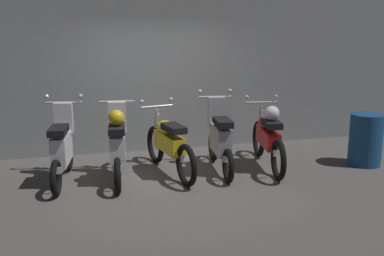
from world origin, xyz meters
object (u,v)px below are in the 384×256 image
at_px(motorbike_slot_2, 169,144).
at_px(trash_bin, 366,139).
at_px(motorbike_slot_3, 220,139).
at_px(motorbike_slot_0, 62,148).
at_px(motorbike_slot_4, 268,137).
at_px(motorbike_slot_1, 118,145).

distance_m(motorbike_slot_2, trash_bin, 3.37).
bearing_deg(motorbike_slot_3, motorbike_slot_2, 176.37).
relative_size(motorbike_slot_0, motorbike_slot_4, 0.86).
xyz_separation_m(motorbike_slot_1, trash_bin, (4.17, -0.26, -0.12)).
relative_size(motorbike_slot_2, trash_bin, 2.18).
distance_m(motorbike_slot_0, motorbike_slot_2, 1.65).
bearing_deg(motorbike_slot_4, motorbike_slot_1, -179.41).
xyz_separation_m(motorbike_slot_2, motorbike_slot_4, (1.67, -0.09, 0.04)).
relative_size(motorbike_slot_1, motorbike_slot_4, 0.87).
distance_m(motorbike_slot_0, trash_bin, 5.02).
xyz_separation_m(motorbike_slot_0, motorbike_slot_3, (2.50, -0.07, 0.00)).
distance_m(motorbike_slot_1, motorbike_slot_4, 2.50).
height_order(motorbike_slot_2, motorbike_slot_4, same).
bearing_deg(motorbike_slot_1, trash_bin, -3.58).
distance_m(motorbike_slot_0, motorbike_slot_4, 3.33).
relative_size(motorbike_slot_2, motorbike_slot_3, 1.15).
distance_m(motorbike_slot_2, motorbike_slot_4, 1.67).
height_order(motorbike_slot_0, motorbike_slot_3, same).
height_order(motorbike_slot_1, motorbike_slot_4, motorbike_slot_1).
bearing_deg(motorbike_slot_0, motorbike_slot_3, -1.61).
xyz_separation_m(motorbike_slot_0, trash_bin, (5.00, -0.40, -0.09)).
relative_size(motorbike_slot_4, trash_bin, 2.19).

